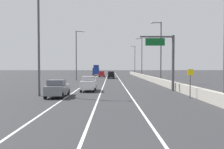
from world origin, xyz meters
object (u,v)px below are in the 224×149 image
Objects in this scene: lamp_post_right_fourth at (134,58)px; car_gray_1 at (58,88)px; car_red_0 at (102,74)px; overhead_sign_gantry at (168,56)px; lamp_post_left_near at (41,35)px; speed_advisory_sign at (190,81)px; lamp_post_right_near at (223,25)px; lamp_post_left_mid at (77,52)px; lamp_post_right_third at (141,55)px; box_truck at (96,71)px; lamp_post_right_second at (160,49)px; car_white_2 at (88,84)px; car_black_3 at (111,75)px.

car_gray_1 is at bearing -102.32° from lamp_post_right_fourth.
overhead_sign_gantry is at bearing -76.30° from car_red_0.
lamp_post_right_fourth is at bearing 58.93° from car_red_0.
lamp_post_right_fourth and lamp_post_left_near have the same top height.
lamp_post_right_near is (1.33, -3.92, 5.03)m from speed_advisory_sign.
lamp_post_left_near is at bearing -89.16° from lamp_post_left_mid.
lamp_post_right_third is 48.38m from car_gray_1.
lamp_post_left_near is 2.76× the size of car_red_0.
lamp_post_left_mid is at bearing -93.97° from box_truck.
lamp_post_left_mid is at bearing 147.98° from lamp_post_right_second.
lamp_post_left_mid is (-15.85, 24.94, 2.07)m from overhead_sign_gantry.
overhead_sign_gantry is 45.01m from car_red_0.
overhead_sign_gantry is 11.30m from car_white_2.
lamp_post_right_fourth reaches higher than car_black_3.
car_white_2 reaches higher than car_red_0.
lamp_post_left_near reaches higher than car_red_0.
car_red_0 is (-12.49, 29.72, -5.86)m from lamp_post_right_second.
lamp_post_right_fourth is at bearing 19.01° from box_truck.
car_black_3 is at bearing 101.97° from lamp_post_right_near.
speed_advisory_sign is 0.25× the size of lamp_post_left_near.
lamp_post_left_near is at bearing -103.99° from lamp_post_right_fourth.
lamp_post_right_fourth reaches higher than overhead_sign_gantry.
car_white_2 is at bearing -107.14° from lamp_post_right_third.
lamp_post_right_second and lamp_post_left_mid have the same top height.
lamp_post_left_mid is (-16.30, 32.58, 5.03)m from speed_advisory_sign.
car_black_3 is at bearing -145.66° from lamp_post_right_third.
car_black_3 is (-7.66, 32.96, -3.72)m from overhead_sign_gantry.
lamp_post_right_third is 2.66× the size of car_gray_1.
car_white_2 is at bearing 47.46° from lamp_post_left_near.
car_black_3 is (2.96, -10.61, 0.06)m from car_red_0.
lamp_post_left_mid is at bearing 115.78° from lamp_post_right_near.
speed_advisory_sign is 13.29m from car_white_2.
speed_advisory_sign is 0.64× the size of car_black_3.
car_red_0 is at bearing 102.67° from lamp_post_right_near.
car_red_0 is (4.79, 49.14, -5.86)m from lamp_post_left_near.
car_gray_1 is (-13.42, -6.35, -3.79)m from overhead_sign_gantry.
box_truck is at bearing 88.28° from lamp_post_left_near.
car_black_3 is at bearing 81.67° from car_gray_1.
speed_advisory_sign is 0.25× the size of lamp_post_right_second.
car_red_0 is (-12.20, 4.30, -5.86)m from lamp_post_right_third.
lamp_post_right_third is 12.59m from car_black_3.
lamp_post_right_third is 1.00× the size of lamp_post_left_mid.
overhead_sign_gantry is 11.88m from lamp_post_right_near.
lamp_post_right_second is at bearing 48.67° from car_white_2.
overhead_sign_gantry is at bearing -97.68° from lamp_post_right_second.
lamp_post_left_mid is at bearing -135.58° from car_black_3.
lamp_post_left_near is 30.51m from lamp_post_left_mid.
lamp_post_right_fourth is 72.95m from car_gray_1.
lamp_post_right_second is 2.66× the size of car_gray_1.
lamp_post_left_mid is 2.59× the size of car_black_3.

